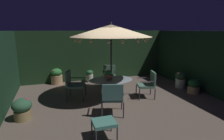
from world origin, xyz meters
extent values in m
cube|color=brown|center=(0.00, 0.00, -0.01)|extent=(7.56, 6.51, 0.02)
cube|color=#1B331C|center=(0.00, 3.10, 1.19)|extent=(7.56, 0.30, 2.38)
cube|color=black|center=(3.63, 0.00, 1.19)|extent=(0.30, 6.51, 2.38)
cylinder|color=#2D2A34|center=(-0.15, 0.26, 0.01)|extent=(0.66, 0.66, 0.03)
cylinder|color=#2D2A34|center=(-0.15, 0.26, 0.34)|extent=(0.09, 0.09, 0.68)
ellipsoid|color=#99A4B0|center=(-0.15, 0.26, 0.70)|extent=(1.57, 1.17, 0.03)
cylinder|color=#2C2A30|center=(-0.15, 0.26, 1.17)|extent=(0.06, 0.06, 2.34)
cone|color=tan|center=(-0.15, 0.26, 2.40)|extent=(2.74, 2.74, 0.40)
sphere|color=#2C2A30|center=(-0.15, 0.26, 2.64)|extent=(0.07, 0.07, 0.07)
sphere|color=#F9DB8C|center=(1.06, 0.30, 2.10)|extent=(0.09, 0.09, 0.09)
sphere|color=#F9DB8C|center=(0.98, 0.69, 2.10)|extent=(0.09, 0.09, 0.09)
sphere|color=#F9DB8C|center=(0.73, 1.09, 2.10)|extent=(0.09, 0.09, 0.09)
sphere|color=#F9DB8C|center=(0.31, 1.38, 2.10)|extent=(0.09, 0.09, 0.09)
sphere|color=#F9DB8C|center=(-0.18, 1.47, 2.10)|extent=(0.09, 0.09, 0.09)
sphere|color=#F9DB8C|center=(-0.56, 1.40, 2.10)|extent=(0.09, 0.09, 0.09)
sphere|color=#F9DB8C|center=(-1.02, 1.11, 2.10)|extent=(0.09, 0.09, 0.09)
sphere|color=#F9DB8C|center=(-1.29, 0.69, 2.10)|extent=(0.09, 0.09, 0.09)
sphere|color=#F9DB8C|center=(-1.37, 0.20, 2.10)|extent=(0.09, 0.09, 0.09)
sphere|color=#F9DB8C|center=(-1.29, -0.16, 2.10)|extent=(0.09, 0.09, 0.09)
sphere|color=#F9DB8C|center=(-1.03, -0.58, 2.10)|extent=(0.09, 0.09, 0.09)
sphere|color=#F9DB8C|center=(-0.59, -0.87, 2.10)|extent=(0.09, 0.09, 0.09)
sphere|color=#F9DB8C|center=(-0.21, -0.95, 2.10)|extent=(0.09, 0.09, 0.09)
sphere|color=#F9DB8C|center=(0.31, -0.86, 2.10)|extent=(0.09, 0.09, 0.09)
sphere|color=#F9DB8C|center=(0.69, -0.62, 2.10)|extent=(0.09, 0.09, 0.09)
sphere|color=#F9DB8C|center=(0.96, -0.23, 2.10)|extent=(0.09, 0.09, 0.09)
cylinder|color=#AC6B4C|center=(-0.26, 0.21, 0.75)|extent=(0.13, 0.13, 0.08)
cylinder|color=#AB604C|center=(-0.26, 0.21, 0.86)|extent=(0.30, 0.30, 0.12)
ellipsoid|color=#247334|center=(-0.26, 0.21, 0.98)|extent=(0.26, 0.26, 0.16)
sphere|color=silver|center=(-0.26, 0.21, 1.04)|extent=(0.09, 0.09, 0.09)
cylinder|color=#2B292F|center=(-0.72, -0.57, 0.23)|extent=(0.04, 0.04, 0.46)
cylinder|color=#2B292F|center=(-0.14, -0.74, 0.23)|extent=(0.04, 0.04, 0.46)
cylinder|color=#2B292F|center=(-0.89, -1.13, 0.23)|extent=(0.04, 0.04, 0.46)
cylinder|color=#2B292F|center=(-0.32, -1.31, 0.23)|extent=(0.04, 0.04, 0.46)
cube|color=#437068|center=(-0.52, -0.94, 0.49)|extent=(0.73, 0.72, 0.07)
cube|color=#437068|center=(-0.60, -1.21, 0.76)|extent=(0.57, 0.23, 0.45)
cylinder|color=#2B292F|center=(-0.81, -0.85, 0.69)|extent=(0.20, 0.55, 0.04)
cylinder|color=#2B292F|center=(-0.23, -1.03, 0.69)|extent=(0.20, 0.55, 0.04)
cylinder|color=#312D34|center=(0.72, -0.24, 0.20)|extent=(0.04, 0.04, 0.41)
cylinder|color=#312D34|center=(0.86, 0.28, 0.20)|extent=(0.04, 0.04, 0.41)
cylinder|color=#312D34|center=(1.26, -0.38, 0.20)|extent=(0.04, 0.04, 0.41)
cylinder|color=#312D34|center=(1.39, 0.15, 0.20)|extent=(0.04, 0.04, 0.41)
cube|color=#4F7663|center=(1.06, -0.05, 0.44)|extent=(0.66, 0.65, 0.07)
cube|color=#4F7663|center=(1.32, -0.11, 0.72)|extent=(0.19, 0.52, 0.48)
cylinder|color=#312D34|center=(0.99, -0.31, 0.67)|extent=(0.52, 0.17, 0.04)
cylinder|color=#312D34|center=(1.13, 0.21, 0.67)|extent=(0.52, 0.17, 0.04)
cylinder|color=#322C30|center=(0.37, 1.13, 0.22)|extent=(0.04, 0.04, 0.44)
cylinder|color=#322C30|center=(-0.15, 1.27, 0.22)|extent=(0.04, 0.04, 0.44)
cylinder|color=#322C30|center=(0.52, 1.65, 0.22)|extent=(0.04, 0.04, 0.44)
cylinder|color=#322C30|center=(0.00, 1.80, 0.22)|extent=(0.04, 0.04, 0.44)
cube|color=#537861|center=(0.19, 1.46, 0.47)|extent=(0.65, 0.66, 0.07)
cube|color=#537861|center=(0.26, 1.71, 0.72)|extent=(0.51, 0.20, 0.43)
cylinder|color=#322C30|center=(0.44, 1.39, 0.72)|extent=(0.18, 0.52, 0.04)
cylinder|color=#322C30|center=(-0.07, 1.54, 0.72)|extent=(0.18, 0.52, 0.04)
cylinder|color=#312E2F|center=(-0.97, 0.86, 0.23)|extent=(0.04, 0.04, 0.45)
cylinder|color=#312E2F|center=(-1.17, 0.27, 0.23)|extent=(0.04, 0.04, 0.45)
cylinder|color=#312E2F|center=(-1.51, 1.04, 0.23)|extent=(0.04, 0.04, 0.45)
cylinder|color=#312E2F|center=(-1.71, 0.45, 0.23)|extent=(0.04, 0.04, 0.45)
cube|color=#486D61|center=(-1.34, 0.66, 0.49)|extent=(0.72, 0.75, 0.07)
cube|color=#486D61|center=(-1.60, 0.74, 0.77)|extent=(0.24, 0.58, 0.49)
cylinder|color=#312E2F|center=(-1.24, 0.95, 0.68)|extent=(0.53, 0.21, 0.04)
cylinder|color=#312E2F|center=(-1.44, 0.36, 0.68)|extent=(0.53, 0.21, 0.04)
cylinder|color=#2D2C34|center=(-1.34, -1.84, 0.17)|extent=(0.03, 0.03, 0.34)
cylinder|color=#2D2C34|center=(-0.86, -1.84, 0.17)|extent=(0.03, 0.03, 0.34)
cylinder|color=#2D2C34|center=(-1.34, -2.27, 0.17)|extent=(0.03, 0.03, 0.34)
cylinder|color=#2D2C34|center=(-0.86, -2.28, 0.17)|extent=(0.03, 0.03, 0.34)
cube|color=#427C6D|center=(-1.10, -2.06, 0.38)|extent=(0.52, 0.48, 0.08)
cylinder|color=beige|center=(-0.43, 2.64, 0.18)|extent=(0.32, 0.32, 0.37)
ellipsoid|color=#256037|center=(-0.43, 2.64, 0.45)|extent=(0.31, 0.31, 0.22)
sphere|color=red|center=(-0.30, 2.64, 0.46)|extent=(0.09, 0.09, 0.09)
sphere|color=red|center=(-0.47, 2.73, 0.48)|extent=(0.07, 0.07, 0.07)
sphere|color=red|center=(-0.48, 2.59, 0.49)|extent=(0.10, 0.10, 0.10)
cylinder|color=tan|center=(3.07, -0.25, 0.14)|extent=(0.44, 0.44, 0.27)
ellipsoid|color=#174B25|center=(3.07, -0.25, 0.40)|extent=(0.45, 0.45, 0.32)
sphere|color=#F5DA58|center=(3.21, -0.26, 0.50)|extent=(0.08, 0.08, 0.08)
sphere|color=yellow|center=(2.99, -0.13, 0.44)|extent=(0.10, 0.10, 0.10)
sphere|color=#EFCC50|center=(3.03, -0.34, 0.48)|extent=(0.11, 0.11, 0.11)
cylinder|color=olive|center=(-2.97, -0.48, 0.13)|extent=(0.45, 0.45, 0.27)
ellipsoid|color=#2A5337|center=(-2.97, -0.48, 0.41)|extent=(0.53, 0.53, 0.37)
sphere|color=#C21E3F|center=(-2.83, -0.47, 0.54)|extent=(0.09, 0.09, 0.09)
sphere|color=red|center=(-3.06, -0.29, 0.46)|extent=(0.09, 0.09, 0.09)
sphere|color=red|center=(-3.04, -0.58, 0.51)|extent=(0.07, 0.07, 0.07)
cylinder|color=beige|center=(3.06, 0.53, 0.19)|extent=(0.41, 0.41, 0.39)
ellipsoid|color=#27482F|center=(3.06, 0.53, 0.52)|extent=(0.48, 0.48, 0.34)
sphere|color=yellow|center=(3.18, 0.52, 0.54)|extent=(0.08, 0.08, 0.08)
sphere|color=#E9D74B|center=(3.10, 0.68, 0.60)|extent=(0.09, 0.09, 0.09)
sphere|color=#E7C854|center=(3.01, 0.65, 0.61)|extent=(0.06, 0.06, 0.06)
sphere|color=#F7C357|center=(2.91, 0.50, 0.63)|extent=(0.11, 0.11, 0.11)
sphere|color=#DBCF48|center=(2.98, 0.39, 0.59)|extent=(0.07, 0.07, 0.07)
sphere|color=yellow|center=(3.11, 0.42, 0.61)|extent=(0.08, 0.08, 0.08)
cylinder|color=tan|center=(-1.93, 2.80, 0.20)|extent=(0.51, 0.51, 0.40)
ellipsoid|color=#2C7133|center=(-1.93, 2.80, 0.53)|extent=(0.50, 0.50, 0.35)
sphere|color=red|center=(-1.80, 2.80, 0.65)|extent=(0.07, 0.07, 0.07)
sphere|color=red|center=(-1.82, 2.93, 0.59)|extent=(0.10, 0.10, 0.10)
sphere|color=red|center=(-2.00, 2.99, 0.64)|extent=(0.09, 0.09, 0.09)
sphere|color=red|center=(-2.11, 2.85, 0.55)|extent=(0.11, 0.11, 0.11)
sphere|color=red|center=(-2.03, 2.64, 0.63)|extent=(0.08, 0.08, 0.08)
sphere|color=red|center=(-1.87, 2.67, 0.56)|extent=(0.07, 0.07, 0.07)
camera|label=1|loc=(-2.15, -5.73, 2.44)|focal=29.61mm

